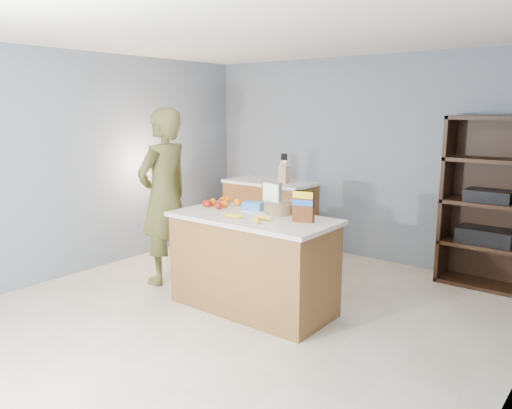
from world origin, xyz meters
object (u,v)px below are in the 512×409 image
Objects in this scene: cereal_box at (304,204)px; shelving_unit at (489,206)px; person at (164,197)px; tv at (272,194)px; counter_peninsula at (253,266)px.

shelving_unit is at bearing 61.88° from cereal_box.
tv is at bearing 100.68° from person.
tv is (-1.57, -1.72, 0.19)m from shelving_unit.
cereal_box is (0.52, -0.25, 0.00)m from tv.
tv reaches higher than counter_peninsula.
cereal_box is at bearing -25.24° from tv.
person is 1.74m from cereal_box.
person is (-2.78, -2.02, 0.08)m from shelving_unit.
tv is at bearing 94.01° from counter_peninsula.
cereal_box is at bearing 9.35° from counter_peninsula.
tv is (1.21, 0.30, 0.12)m from person.
cereal_box is (1.73, 0.05, 0.12)m from person.
person is 1.25m from tv.
counter_peninsula is at bearing -85.99° from tv.
cereal_box is (0.50, 0.08, 0.64)m from counter_peninsula.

